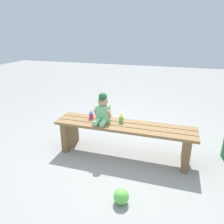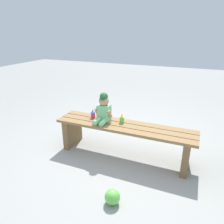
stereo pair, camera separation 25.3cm
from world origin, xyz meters
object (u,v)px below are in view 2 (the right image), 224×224
object	(u,v)px
sippy_cup_right	(122,119)
toy_ball	(112,197)
park_bench	(124,134)
sippy_cup_left	(93,114)
child_figure	(103,109)

from	to	relation	value
sippy_cup_right	toy_ball	distance (m)	1.06
sippy_cup_right	park_bench	bearing A→B (deg)	-48.31
sippy_cup_left	toy_ball	xyz separation A→B (m)	(0.69, -0.93, -0.44)
sippy_cup_right	toy_ball	world-z (taller)	sippy_cup_right
park_bench	toy_ball	xyz separation A→B (m)	(0.19, -0.87, -0.24)
sippy_cup_right	toy_ball	bearing A→B (deg)	-75.02
child_figure	toy_ball	xyz separation A→B (m)	(0.50, -0.88, -0.56)
child_figure	sippy_cup_right	distance (m)	0.28
park_bench	sippy_cup_right	bearing A→B (deg)	131.69
park_bench	sippy_cup_left	xyz separation A→B (m)	(-0.49, 0.06, 0.20)
park_bench	sippy_cup_left	size ratio (longest dim) A/B	15.06
park_bench	sippy_cup_right	xyz separation A→B (m)	(-0.05, 0.06, 0.20)
child_figure	sippy_cup_right	world-z (taller)	child_figure
sippy_cup_left	park_bench	bearing A→B (deg)	-6.96
child_figure	sippy_cup_left	distance (m)	0.23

